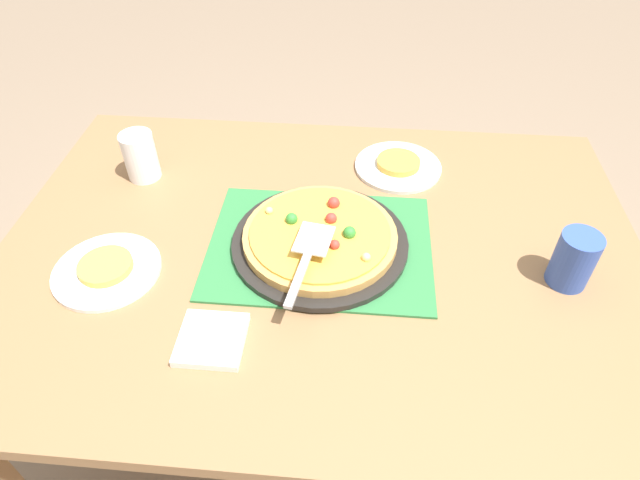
{
  "coord_description": "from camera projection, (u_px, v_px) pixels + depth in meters",
  "views": [
    {
      "loc": [
        -0.07,
        0.83,
        1.56
      ],
      "look_at": [
        0.0,
        0.0,
        0.77
      ],
      "focal_mm": 30.06,
      "sensor_mm": 36.0,
      "label": 1
    }
  ],
  "objects": [
    {
      "name": "pizza_server",
      "position": [
        308.0,
        255.0,
        1.05
      ],
      "size": [
        0.08,
        0.23,
        0.01
      ],
      "color": "silver",
      "rests_on": "pizza"
    },
    {
      "name": "served_slice_left",
      "position": [
        398.0,
        162.0,
        1.36
      ],
      "size": [
        0.11,
        0.11,
        0.02
      ],
      "primitive_type": "cylinder",
      "color": "gold",
      "rests_on": "plate_near_left"
    },
    {
      "name": "pizza",
      "position": [
        320.0,
        235.0,
        1.14
      ],
      "size": [
        0.33,
        0.33,
        0.05
      ],
      "color": "tan",
      "rests_on": "pizza_pan"
    },
    {
      "name": "plate_far_right",
      "position": [
        107.0,
        271.0,
        1.11
      ],
      "size": [
        0.22,
        0.22,
        0.01
      ],
      "primitive_type": "cylinder",
      "color": "white",
      "rests_on": "dining_table"
    },
    {
      "name": "served_slice_right",
      "position": [
        105.0,
        266.0,
        1.1
      ],
      "size": [
        0.11,
        0.11,
        0.02
      ],
      "primitive_type": "cylinder",
      "color": "#EAB747",
      "rests_on": "plate_far_right"
    },
    {
      "name": "pizza_pan",
      "position": [
        320.0,
        242.0,
        1.15
      ],
      "size": [
        0.38,
        0.38,
        0.01
      ],
      "primitive_type": "cylinder",
      "color": "black",
      "rests_on": "placemat"
    },
    {
      "name": "plate_near_left",
      "position": [
        398.0,
        167.0,
        1.37
      ],
      "size": [
        0.22,
        0.22,
        0.01
      ],
      "primitive_type": "cylinder",
      "color": "white",
      "rests_on": "dining_table"
    },
    {
      "name": "ground_plane",
      "position": [
        320.0,
        419.0,
        1.68
      ],
      "size": [
        8.0,
        8.0,
        0.0
      ],
      "primitive_type": "plane",
      "color": "#84705B"
    },
    {
      "name": "cup_far",
      "position": [
        574.0,
        260.0,
        1.05
      ],
      "size": [
        0.08,
        0.08,
        0.12
      ],
      "primitive_type": "cylinder",
      "color": "#3351AD",
      "rests_on": "dining_table"
    },
    {
      "name": "dining_table",
      "position": [
        320.0,
        281.0,
        1.24
      ],
      "size": [
        1.4,
        1.0,
        0.75
      ],
      "color": "olive",
      "rests_on": "ground_plane"
    },
    {
      "name": "cup_near",
      "position": [
        140.0,
        156.0,
        1.31
      ],
      "size": [
        0.08,
        0.08,
        0.12
      ],
      "primitive_type": "cylinder",
      "color": "white",
      "rests_on": "dining_table"
    },
    {
      "name": "napkin_stack",
      "position": [
        212.0,
        339.0,
        0.98
      ],
      "size": [
        0.12,
        0.12,
        0.02
      ],
      "primitive_type": "cube",
      "color": "white",
      "rests_on": "dining_table"
    },
    {
      "name": "placemat",
      "position": [
        320.0,
        246.0,
        1.16
      ],
      "size": [
        0.48,
        0.36,
        0.01
      ],
      "primitive_type": "cube",
      "color": "#2D753D",
      "rests_on": "dining_table"
    }
  ]
}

